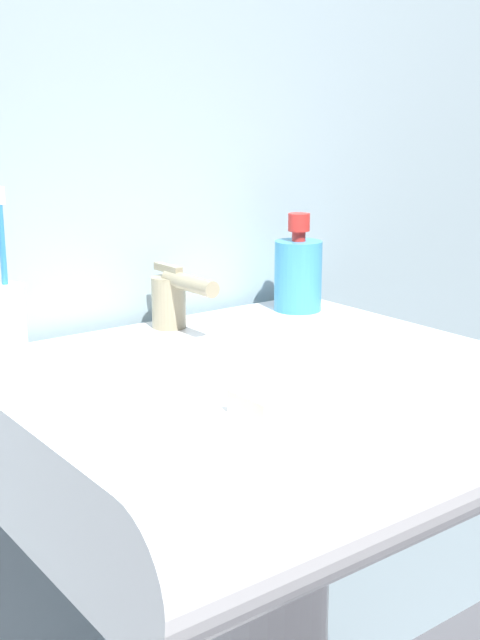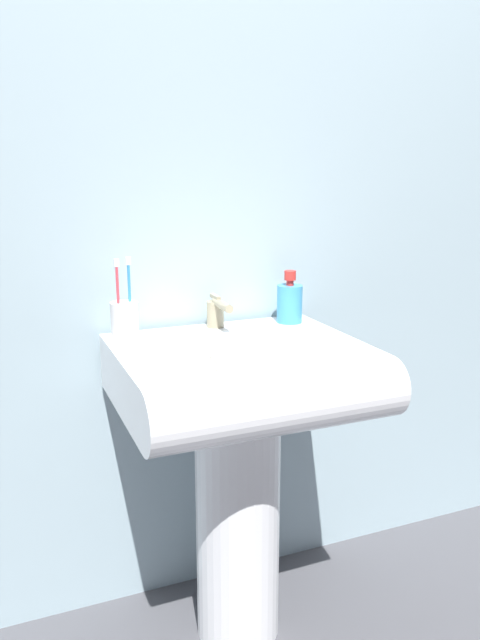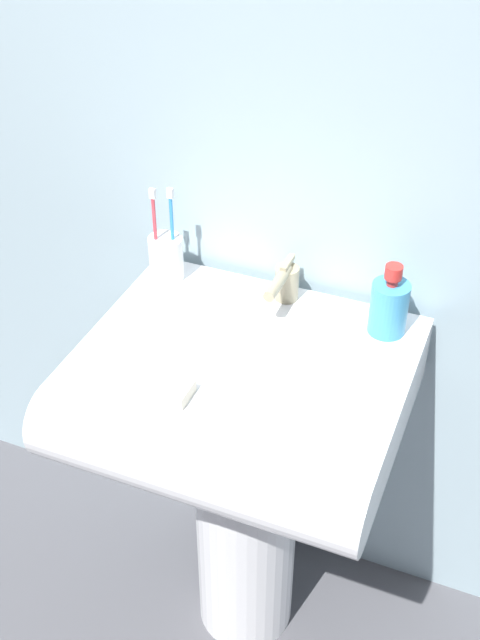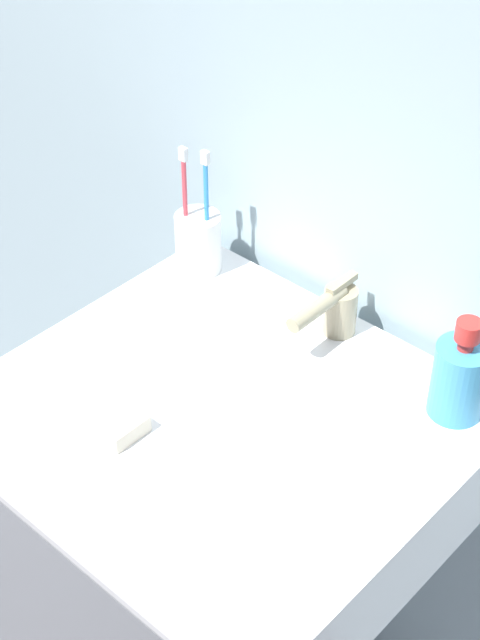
% 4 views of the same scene
% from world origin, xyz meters
% --- Properties ---
extents(ground_plane, '(6.00, 6.00, 0.00)m').
position_xyz_m(ground_plane, '(0.00, 0.00, 0.00)').
color(ground_plane, '#4C4C51').
rests_on(ground_plane, ground).
extents(wall_back, '(5.00, 0.05, 2.40)m').
position_xyz_m(wall_back, '(0.00, 0.27, 1.20)').
color(wall_back, '#9EB7C1').
rests_on(wall_back, ground).
extents(sink_pedestal, '(0.22, 0.22, 0.67)m').
position_xyz_m(sink_pedestal, '(0.00, 0.00, 0.33)').
color(sink_pedestal, white).
rests_on(sink_pedestal, ground).
extents(sink_basin, '(0.59, 0.52, 0.14)m').
position_xyz_m(sink_basin, '(0.00, -0.05, 0.74)').
color(sink_basin, white).
rests_on(sink_basin, sink_pedestal).
extents(faucet, '(0.05, 0.13, 0.09)m').
position_xyz_m(faucet, '(0.01, 0.17, 0.85)').
color(faucet, tan).
rests_on(faucet, sink_basin).
extents(toothbrush_cup, '(0.07, 0.07, 0.21)m').
position_xyz_m(toothbrush_cup, '(-0.24, 0.16, 0.86)').
color(toothbrush_cup, white).
rests_on(toothbrush_cup, sink_basin).
extents(soap_bottle, '(0.07, 0.07, 0.14)m').
position_xyz_m(soap_bottle, '(0.22, 0.15, 0.87)').
color(soap_bottle, '#3F99CC').
rests_on(soap_bottle, sink_basin).
extents(bar_soap, '(0.08, 0.06, 0.02)m').
position_xyz_m(bar_soap, '(-0.08, -0.16, 0.82)').
color(bar_soap, silver).
rests_on(bar_soap, sink_basin).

